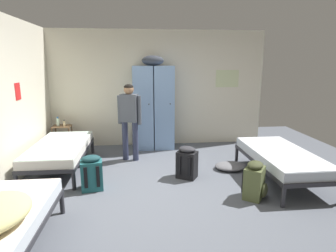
% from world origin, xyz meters
% --- Properties ---
extents(ground_plane, '(8.11, 8.11, 0.00)m').
position_xyz_m(ground_plane, '(0.00, 0.00, 0.00)').
color(ground_plane, '#565B66').
extents(room_backdrop, '(4.98, 5.13, 2.64)m').
position_xyz_m(room_backdrop, '(-1.24, 1.27, 1.32)').
color(room_backdrop, beige).
rests_on(room_backdrop, ground_plane).
extents(locker_bank, '(0.90, 0.55, 2.07)m').
position_xyz_m(locker_bank, '(-0.12, 2.25, 0.97)').
color(locker_bank, '#7A9ECC').
rests_on(locker_bank, ground_plane).
extents(shelf_unit, '(0.38, 0.30, 0.57)m').
position_xyz_m(shelf_unit, '(-2.13, 2.21, 0.35)').
color(shelf_unit, brown).
rests_on(shelf_unit, ground_plane).
extents(bed_left_rear, '(0.90, 1.90, 0.49)m').
position_xyz_m(bed_left_rear, '(-1.88, 1.06, 0.38)').
color(bed_left_rear, '#28282D').
rests_on(bed_left_rear, ground_plane).
extents(bed_right, '(0.90, 1.90, 0.49)m').
position_xyz_m(bed_right, '(1.88, 0.22, 0.38)').
color(bed_right, '#28282D').
rests_on(bed_right, ground_plane).
extents(person_traveler, '(0.46, 0.28, 1.52)m').
position_xyz_m(person_traveler, '(-0.63, 1.45, 0.91)').
color(person_traveler, '#2D334C').
rests_on(person_traveler, ground_plane).
extents(water_bottle, '(0.07, 0.07, 0.19)m').
position_xyz_m(water_bottle, '(-2.21, 2.23, 0.66)').
color(water_bottle, silver).
rests_on(water_bottle, shelf_unit).
extents(lotion_bottle, '(0.05, 0.05, 0.14)m').
position_xyz_m(lotion_bottle, '(-2.06, 2.17, 0.63)').
color(lotion_bottle, beige).
rests_on(lotion_bottle, shelf_unit).
extents(backpack_black, '(0.40, 0.41, 0.55)m').
position_xyz_m(backpack_black, '(0.35, 0.45, 0.26)').
color(backpack_black, black).
rests_on(backpack_black, ground_plane).
extents(backpack_teal, '(0.35, 0.37, 0.55)m').
position_xyz_m(backpack_teal, '(-1.19, 0.15, 0.26)').
color(backpack_teal, '#23666B').
rests_on(backpack_teal, ground_plane).
extents(backpack_olive, '(0.42, 0.41, 0.55)m').
position_xyz_m(backpack_olive, '(1.18, -0.39, 0.26)').
color(backpack_olive, '#566038').
rests_on(backpack_olive, ground_plane).
extents(clothes_pile_grey, '(0.57, 0.45, 0.12)m').
position_xyz_m(clothes_pile_grey, '(1.21, 0.74, 0.06)').
color(clothes_pile_grey, slate).
rests_on(clothes_pile_grey, ground_plane).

